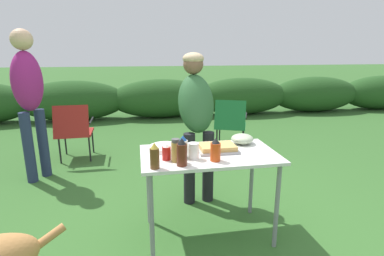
{
  "coord_description": "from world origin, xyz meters",
  "views": [
    {
      "loc": [
        -0.55,
        -2.24,
        1.54
      ],
      "look_at": [
        -0.09,
        0.26,
        0.89
      ],
      "focal_mm": 28.0,
      "sensor_mm": 36.0,
      "label": 1
    }
  ],
  "objects_px": {
    "plate_stack": "(165,148)",
    "bbq_sauce_bottle": "(182,153)",
    "beer_bottle": "(155,156)",
    "mayo_bottle": "(183,147)",
    "spice_jar": "(176,151)",
    "hot_sauce_bottle": "(216,150)",
    "folding_table": "(209,162)",
    "food_tray": "(217,148)",
    "paper_cup_stack": "(194,151)",
    "mixing_bowl": "(242,139)",
    "camp_chair_green_behind_table": "(231,122)",
    "camp_chair_near_hedge": "(74,129)",
    "standing_person_in_olive_jacket": "(196,111)",
    "standing_person_with_beanie": "(29,92)",
    "ketchup_bottle": "(166,152)"
  },
  "relations": [
    {
      "from": "folding_table",
      "to": "spice_jar",
      "type": "xyz_separation_m",
      "value": [
        -0.29,
        -0.14,
        0.16
      ]
    },
    {
      "from": "mixing_bowl",
      "to": "standing_person_with_beanie",
      "type": "relative_size",
      "value": 0.11
    },
    {
      "from": "spice_jar",
      "to": "mayo_bottle",
      "type": "bearing_deg",
      "value": 48.49
    },
    {
      "from": "folding_table",
      "to": "food_tray",
      "type": "bearing_deg",
      "value": 24.8
    },
    {
      "from": "mayo_bottle",
      "to": "spice_jar",
      "type": "bearing_deg",
      "value": -131.51
    },
    {
      "from": "folding_table",
      "to": "plate_stack",
      "type": "relative_size",
      "value": 4.25
    },
    {
      "from": "beer_bottle",
      "to": "standing_person_in_olive_jacket",
      "type": "distance_m",
      "value": 1.07
    },
    {
      "from": "bbq_sauce_bottle",
      "to": "camp_chair_near_hedge",
      "type": "xyz_separation_m",
      "value": [
        -1.2,
        2.33,
        -0.37
      ]
    },
    {
      "from": "mixing_bowl",
      "to": "bbq_sauce_bottle",
      "type": "xyz_separation_m",
      "value": [
        -0.61,
        -0.43,
        0.05
      ]
    },
    {
      "from": "paper_cup_stack",
      "to": "camp_chair_green_behind_table",
      "type": "height_order",
      "value": "paper_cup_stack"
    },
    {
      "from": "plate_stack",
      "to": "camp_chair_green_behind_table",
      "type": "bearing_deg",
      "value": 58.59
    },
    {
      "from": "hot_sauce_bottle",
      "to": "standing_person_in_olive_jacket",
      "type": "bearing_deg",
      "value": 88.46
    },
    {
      "from": "food_tray",
      "to": "camp_chair_green_behind_table",
      "type": "bearing_deg",
      "value": 69.47
    },
    {
      "from": "hot_sauce_bottle",
      "to": "standing_person_with_beanie",
      "type": "relative_size",
      "value": 0.1
    },
    {
      "from": "folding_table",
      "to": "camp_chair_near_hedge",
      "type": "xyz_separation_m",
      "value": [
        -1.46,
        2.1,
        -0.2
      ]
    },
    {
      "from": "paper_cup_stack",
      "to": "mayo_bottle",
      "type": "distance_m",
      "value": 0.09
    },
    {
      "from": "beer_bottle",
      "to": "mixing_bowl",
      "type": "bearing_deg",
      "value": 28.97
    },
    {
      "from": "bbq_sauce_bottle",
      "to": "standing_person_in_olive_jacket",
      "type": "xyz_separation_m",
      "value": [
        0.29,
        0.92,
        0.11
      ]
    },
    {
      "from": "standing_person_with_beanie",
      "to": "camp_chair_green_behind_table",
      "type": "distance_m",
      "value": 2.79
    },
    {
      "from": "food_tray",
      "to": "standing_person_with_beanie",
      "type": "xyz_separation_m",
      "value": [
        -1.88,
        1.48,
        0.32
      ]
    },
    {
      "from": "food_tray",
      "to": "ketchup_bottle",
      "type": "distance_m",
      "value": 0.45
    },
    {
      "from": "plate_stack",
      "to": "ketchup_bottle",
      "type": "distance_m",
      "value": 0.24
    },
    {
      "from": "plate_stack",
      "to": "mixing_bowl",
      "type": "distance_m",
      "value": 0.7
    },
    {
      "from": "camp_chair_green_behind_table",
      "to": "spice_jar",
      "type": "bearing_deg",
      "value": -95.22
    },
    {
      "from": "bbq_sauce_bottle",
      "to": "camp_chair_near_hedge",
      "type": "bearing_deg",
      "value": 117.33
    },
    {
      "from": "folding_table",
      "to": "food_tray",
      "type": "xyz_separation_m",
      "value": [
        0.08,
        0.04,
        0.1
      ]
    },
    {
      "from": "mayo_bottle",
      "to": "camp_chair_green_behind_table",
      "type": "xyz_separation_m",
      "value": [
        1.08,
        2.18,
        -0.36
      ]
    },
    {
      "from": "camp_chair_green_behind_table",
      "to": "camp_chair_near_hedge",
      "type": "xyz_separation_m",
      "value": [
        -2.32,
        -0.01,
        0.0
      ]
    },
    {
      "from": "standing_person_with_beanie",
      "to": "camp_chair_green_behind_table",
      "type": "relative_size",
      "value": 2.15
    },
    {
      "from": "plate_stack",
      "to": "mixing_bowl",
      "type": "relative_size",
      "value": 1.3
    },
    {
      "from": "plate_stack",
      "to": "beer_bottle",
      "type": "relative_size",
      "value": 1.37
    },
    {
      "from": "folding_table",
      "to": "standing_person_in_olive_jacket",
      "type": "bearing_deg",
      "value": 87.5
    },
    {
      "from": "bbq_sauce_bottle",
      "to": "standing_person_in_olive_jacket",
      "type": "height_order",
      "value": "standing_person_in_olive_jacket"
    },
    {
      "from": "mayo_bottle",
      "to": "mixing_bowl",
      "type": "bearing_deg",
      "value": 24.41
    },
    {
      "from": "bbq_sauce_bottle",
      "to": "ketchup_bottle",
      "type": "xyz_separation_m",
      "value": [
        -0.1,
        0.14,
        -0.04
      ]
    },
    {
      "from": "food_tray",
      "to": "camp_chair_near_hedge",
      "type": "height_order",
      "value": "camp_chair_near_hedge"
    },
    {
      "from": "spice_jar",
      "to": "mayo_bottle",
      "type": "relative_size",
      "value": 0.99
    },
    {
      "from": "mayo_bottle",
      "to": "ketchup_bottle",
      "type": "height_order",
      "value": "mayo_bottle"
    },
    {
      "from": "paper_cup_stack",
      "to": "bbq_sauce_bottle",
      "type": "height_order",
      "value": "bbq_sauce_bottle"
    },
    {
      "from": "standing_person_in_olive_jacket",
      "to": "standing_person_with_beanie",
      "type": "distance_m",
      "value": 2.01
    },
    {
      "from": "bbq_sauce_bottle",
      "to": "ketchup_bottle",
      "type": "relative_size",
      "value": 1.56
    },
    {
      "from": "mayo_bottle",
      "to": "standing_person_in_olive_jacket",
      "type": "bearing_deg",
      "value": 71.6
    },
    {
      "from": "plate_stack",
      "to": "mayo_bottle",
      "type": "height_order",
      "value": "mayo_bottle"
    },
    {
      "from": "plate_stack",
      "to": "bbq_sauce_bottle",
      "type": "relative_size",
      "value": 1.25
    },
    {
      "from": "ketchup_bottle",
      "to": "camp_chair_green_behind_table",
      "type": "bearing_deg",
      "value": 61.22
    },
    {
      "from": "bbq_sauce_bottle",
      "to": "standing_person_in_olive_jacket",
      "type": "relative_size",
      "value": 0.14
    },
    {
      "from": "folding_table",
      "to": "mayo_bottle",
      "type": "bearing_deg",
      "value": -164.27
    },
    {
      "from": "food_tray",
      "to": "mixing_bowl",
      "type": "bearing_deg",
      "value": 30.6
    },
    {
      "from": "food_tray",
      "to": "spice_jar",
      "type": "xyz_separation_m",
      "value": [
        -0.37,
        -0.18,
        0.06
      ]
    },
    {
      "from": "mayo_bottle",
      "to": "hot_sauce_bottle",
      "type": "bearing_deg",
      "value": -26.55
    }
  ]
}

